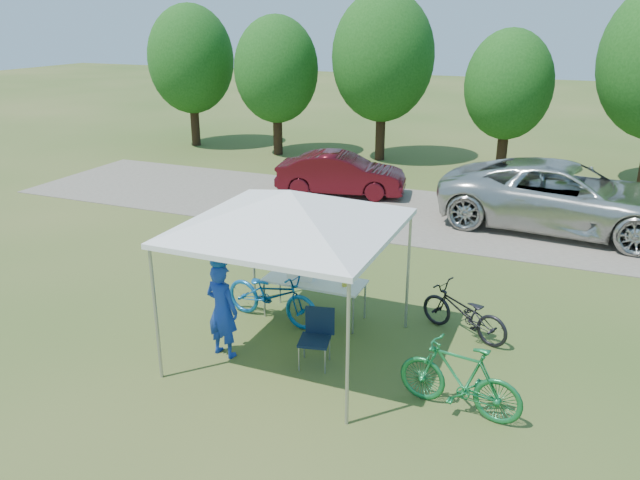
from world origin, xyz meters
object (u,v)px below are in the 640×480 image
object	(u,v)px
cooler	(303,268)
bike_green	(460,378)
folding_table	(314,282)
bike_dark	(464,312)
cyclist	(222,310)
folding_chair	(317,332)
minivan	(564,197)
bike_blue	(272,295)
sedan	(341,174)

from	to	relation	value
cooler	bike_green	xyz separation A→B (m)	(3.18, -1.87, -0.40)
folding_table	bike_dark	xyz separation A→B (m)	(2.61, 0.35, -0.26)
cooler	bike_dark	world-z (taller)	cooler
cyclist	bike_dark	bearing A→B (deg)	-139.55
folding_chair	minivan	world-z (taller)	minivan
folding_chair	cooler	xyz separation A→B (m)	(-0.87, 1.42, 0.39)
bike_dark	cooler	bearing A→B (deg)	-60.58
bike_blue	bike_green	world-z (taller)	bike_green
bike_green	bike_dark	xyz separation A→B (m)	(-0.35, 2.22, -0.09)
folding_chair	bike_blue	bearing A→B (deg)	129.55
cooler	bike_blue	xyz separation A→B (m)	(-0.43, -0.39, -0.43)
cyclist	bike_green	bearing A→B (deg)	-172.61
bike_dark	sedan	bearing A→B (deg)	-123.66
folding_chair	cyclist	world-z (taller)	cyclist
bike_green	minivan	size ratio (longest dim) A/B	0.29
bike_blue	cooler	bearing A→B (deg)	-39.88
cooler	bike_dark	xyz separation A→B (m)	(2.83, 0.35, -0.49)
minivan	cooler	bearing A→B (deg)	154.50
minivan	sedan	size ratio (longest dim) A/B	1.59
folding_chair	bike_blue	world-z (taller)	bike_blue
minivan	sedan	world-z (taller)	minivan
minivan	folding_table	bearing A→B (deg)	155.87
bike_blue	bike_green	bearing A→B (deg)	-104.08
bike_blue	minivan	distance (m)	8.68
bike_green	bike_dark	bearing A→B (deg)	-162.34
bike_green	bike_dark	world-z (taller)	bike_green
folding_table	bike_green	distance (m)	3.50
cooler	cyclist	distance (m)	1.88
folding_table	cyclist	bearing A→B (deg)	-115.32
cyclist	minivan	distance (m)	9.96
bike_green	bike_dark	size ratio (longest dim) A/B	1.06
bike_blue	minivan	xyz separation A→B (m)	(4.54, 7.38, 0.37)
bike_green	cyclist	bearing A→B (deg)	-82.61
cooler	minivan	size ratio (longest dim) A/B	0.08
cooler	bike_dark	distance (m)	2.90
minivan	sedan	xyz separation A→B (m)	(-6.36, 0.89, -0.21)
folding_table	minivan	bearing A→B (deg)	60.93
cyclist	bike_green	size ratio (longest dim) A/B	0.90
bike_dark	sedan	xyz separation A→B (m)	(-5.09, 7.53, 0.22)
folding_table	bike_dark	bearing A→B (deg)	7.71
folding_table	bike_blue	world-z (taller)	bike_blue
bike_blue	sedan	world-z (taller)	sedan
folding_table	bike_blue	bearing A→B (deg)	-149.23
cooler	sedan	distance (m)	8.21
cooler	minivan	distance (m)	8.11
folding_table	minivan	xyz separation A→B (m)	(3.89, 6.99, 0.17)
bike_green	folding_table	bearing A→B (deg)	-113.46
bike_blue	folding_table	bearing A→B (deg)	-51.10
folding_table	sedan	size ratio (longest dim) A/B	0.47
folding_chair	sedan	distance (m)	9.82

